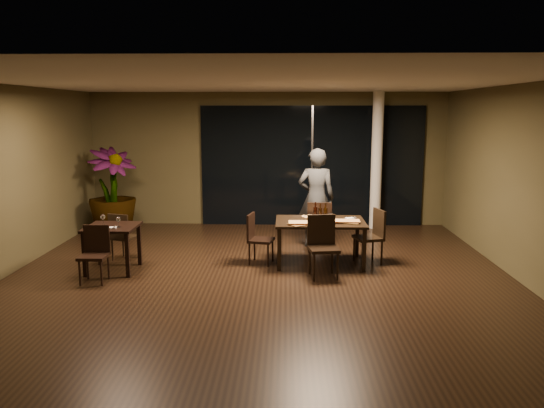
{
  "coord_description": "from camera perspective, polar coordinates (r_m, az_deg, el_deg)",
  "views": [
    {
      "loc": [
        0.42,
        -8.0,
        2.59
      ],
      "look_at": [
        0.18,
        0.71,
        1.05
      ],
      "focal_mm": 35.0,
      "sensor_mm": 36.0,
      "label": 1
    }
  ],
  "objects": [
    {
      "name": "ground",
      "position": [
        8.41,
        -1.4,
        -7.9
      ],
      "size": [
        8.0,
        8.0,
        0.0
      ],
      "primitive_type": "plane",
      "color": "black",
      "rests_on": "ground"
    },
    {
      "name": "wall_back",
      "position": [
        12.1,
        -0.45,
        4.85
      ],
      "size": [
        8.0,
        0.1,
        3.0
      ],
      "primitive_type": "cube",
      "color": "#433E24",
      "rests_on": "ground"
    },
    {
      "name": "wall_front",
      "position": [
        4.11,
        -4.39,
        -5.33
      ],
      "size": [
        8.0,
        0.1,
        3.0
      ],
      "primitive_type": "cube",
      "color": "#433E24",
      "rests_on": "ground"
    },
    {
      "name": "wall_right",
      "position": [
        8.85,
        25.77,
        1.95
      ],
      "size": [
        0.1,
        8.0,
        3.0
      ],
      "primitive_type": "cube",
      "color": "#433E24",
      "rests_on": "ground"
    },
    {
      "name": "ceiling",
      "position": [
        8.02,
        -1.5,
        13.1
      ],
      "size": [
        8.0,
        8.0,
        0.04
      ],
      "primitive_type": "cube",
      "color": "silver",
      "rests_on": "wall_back"
    },
    {
      "name": "window_panel",
      "position": [
        12.03,
        4.31,
        4.08
      ],
      "size": [
        5.0,
        0.06,
        2.7
      ],
      "primitive_type": "cube",
      "color": "black",
      "rests_on": "ground"
    },
    {
      "name": "column",
      "position": [
        11.86,
        11.18,
        4.56
      ],
      "size": [
        0.24,
        0.24,
        3.0
      ],
      "primitive_type": "cylinder",
      "color": "white",
      "rests_on": "ground"
    },
    {
      "name": "main_table",
      "position": [
        9.02,
        5.2,
        -2.27
      ],
      "size": [
        1.5,
        1.0,
        0.75
      ],
      "color": "black",
      "rests_on": "ground"
    },
    {
      "name": "side_table",
      "position": [
        8.98,
        -16.82,
        -3.06
      ],
      "size": [
        0.8,
        0.8,
        0.75
      ],
      "color": "black",
      "rests_on": "ground"
    },
    {
      "name": "chair_main_far",
      "position": [
        9.78,
        5.12,
        -2.16
      ],
      "size": [
        0.47,
        0.47,
        0.95
      ],
      "rotation": [
        0.0,
        0.0,
        3.07
      ],
      "color": "black",
      "rests_on": "ground"
    },
    {
      "name": "chair_main_near",
      "position": [
        8.4,
        5.45,
        -4.15
      ],
      "size": [
        0.5,
        0.5,
        0.97
      ],
      "rotation": [
        0.0,
        0.0,
        0.14
      ],
      "color": "black",
      "rests_on": "ground"
    },
    {
      "name": "chair_main_left",
      "position": [
        9.06,
        -1.65,
        -3.44
      ],
      "size": [
        0.47,
        0.47,
        0.86
      ],
      "rotation": [
        0.0,
        0.0,
        1.36
      ],
      "color": "black",
      "rests_on": "ground"
    },
    {
      "name": "chair_main_right",
      "position": [
        9.24,
        10.78,
        -3.11
      ],
      "size": [
        0.53,
        0.53,
        0.93
      ],
      "rotation": [
        0.0,
        0.0,
        -1.29
      ],
      "color": "black",
      "rests_on": "ground"
    },
    {
      "name": "chair_side_far",
      "position": [
        9.58,
        -15.81,
        -3.15
      ],
      "size": [
        0.49,
        0.49,
        0.84
      ],
      "rotation": [
        0.0,
        0.0,
        2.83
      ],
      "color": "black",
      "rests_on": "ground"
    },
    {
      "name": "chair_side_near",
      "position": [
        8.56,
        -18.5,
        -4.77
      ],
      "size": [
        0.4,
        0.4,
        0.86
      ],
      "rotation": [
        0.0,
        0.0,
        0.01
      ],
      "color": "black",
      "rests_on": "ground"
    },
    {
      "name": "diner",
      "position": [
        10.13,
        4.78,
        0.66
      ],
      "size": [
        0.66,
        0.46,
        1.9
      ],
      "primitive_type": "imported",
      "rotation": [
        0.0,
        0.0,
        3.09
      ],
      "color": "#2A2D2F",
      "rests_on": "ground"
    },
    {
      "name": "potted_plant",
      "position": [
        11.7,
        -16.82,
        1.36
      ],
      "size": [
        1.41,
        1.41,
        1.83
      ],
      "primitive_type": "imported",
      "rotation": [
        0.0,
        0.0,
        0.82
      ],
      "color": "#26531B",
      "rests_on": "ground"
    },
    {
      "name": "pizza_board_left",
      "position": [
        8.72,
        3.63,
        -2.13
      ],
      "size": [
        0.62,
        0.52,
        0.01
      ],
      "primitive_type": "cube",
      "rotation": [
        0.0,
        0.0,
        0.53
      ],
      "color": "#482F17",
      "rests_on": "main_table"
    },
    {
      "name": "pizza_board_right",
      "position": [
        8.9,
        7.79,
        -1.94
      ],
      "size": [
        0.56,
        0.39,
        0.01
      ],
      "primitive_type": "cube",
      "rotation": [
        0.0,
        0.0,
        -0.31
      ],
      "color": "#4B3318",
      "rests_on": "main_table"
    },
    {
      "name": "oblong_pizza_left",
      "position": [
        8.71,
        3.63,
        -2.02
      ],
      "size": [
        0.54,
        0.26,
        0.02
      ],
      "primitive_type": null,
      "rotation": [
        0.0,
        0.0,
        0.01
      ],
      "color": "maroon",
      "rests_on": "pizza_board_left"
    },
    {
      "name": "oblong_pizza_right",
      "position": [
        8.9,
        7.79,
        -1.84
      ],
      "size": [
        0.49,
        0.25,
        0.02
      ],
      "primitive_type": null,
      "rotation": [
        0.0,
        0.0,
        -0.03
      ],
      "color": "maroon",
      "rests_on": "pizza_board_right"
    },
    {
      "name": "round_pizza",
      "position": [
        9.29,
        4.16,
        -1.38
      ],
      "size": [
        0.3,
        0.3,
        0.01
      ],
      "primitive_type": "cylinder",
      "color": "#A83312",
      "rests_on": "main_table"
    },
    {
      "name": "bottle_a",
      "position": [
        9.05,
        4.69,
        -0.75
      ],
      "size": [
        0.07,
        0.07,
        0.31
      ],
      "primitive_type": null,
      "color": "black",
      "rests_on": "main_table"
    },
    {
      "name": "bottle_b",
      "position": [
        8.97,
        5.78,
        -0.85
      ],
      "size": [
        0.07,
        0.07,
        0.31
      ],
      "primitive_type": null,
      "color": "black",
      "rests_on": "main_table"
    },
    {
      "name": "bottle_c",
      "position": [
        9.07,
        5.21,
        -0.8
      ],
      "size": [
        0.06,
        0.06,
        0.28
      ],
      "primitive_type": null,
      "color": "black",
      "rests_on": "main_table"
    },
    {
      "name": "tumbler_left",
      "position": [
        9.02,
        3.71,
        -1.46
      ],
      "size": [
        0.08,
        0.08,
        0.09
      ],
      "primitive_type": "cylinder",
      "color": "white",
      "rests_on": "main_table"
    },
    {
      "name": "tumbler_right",
      "position": [
        9.14,
        6.3,
        -1.34
      ],
      "size": [
        0.08,
        0.08,
        0.1
      ],
      "primitive_type": "cylinder",
      "color": "white",
      "rests_on": "main_table"
    },
    {
      "name": "napkin_near",
      "position": [
        8.91,
        8.61,
        -1.96
      ],
      "size": [
        0.19,
        0.13,
        0.01
      ],
      "primitive_type": "cube",
      "rotation": [
        0.0,
        0.0,
        -0.16
      ],
      "color": "white",
      "rests_on": "main_table"
    },
    {
      "name": "napkin_far",
      "position": [
        9.24,
        8.48,
        -1.52
      ],
      "size": [
        0.2,
        0.16,
        0.01
      ],
      "primitive_type": "cube",
      "rotation": [
        0.0,
        0.0,
        0.36
      ],
      "color": "white",
      "rests_on": "main_table"
    },
    {
      "name": "wine_glass_a",
      "position": [
        9.05,
        -17.71,
        -1.64
      ],
      "size": [
        0.07,
        0.07,
        0.17
      ],
      "primitive_type": null,
      "color": "white",
      "rests_on": "side_table"
    },
    {
      "name": "wine_glass_b",
      "position": [
        8.82,
        -16.19,
        -1.89
      ],
      "size": [
        0.07,
        0.07,
        0.16
      ],
      "primitive_type": null,
      "color": "white",
      "rests_on": "side_table"
    },
    {
      "name": "side_napkin",
      "position": [
        8.79,
        -16.96,
        -2.44
      ],
      "size": [
        0.19,
        0.13,
        0.01
      ],
      "primitive_type": "cube",
      "rotation": [
        0.0,
        0.0,
        0.15
      ],
      "color": "silver",
      "rests_on": "side_table"
    }
  ]
}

